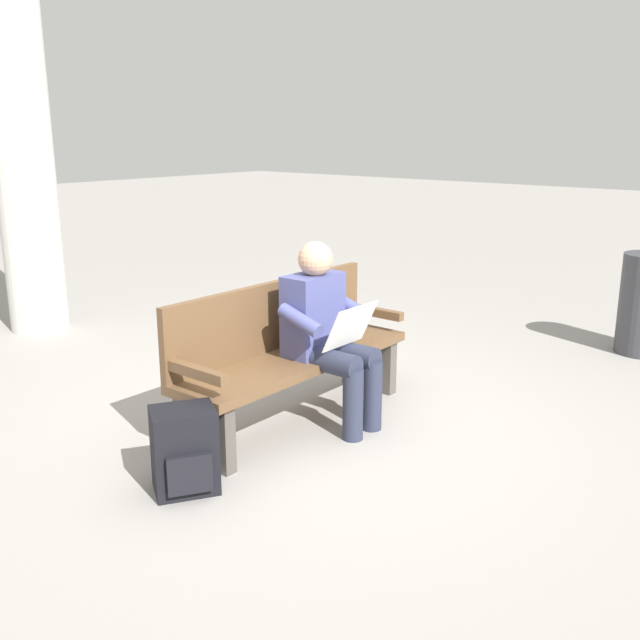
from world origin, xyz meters
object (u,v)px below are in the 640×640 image
at_px(person_seated, 327,330).
at_px(support_pillar, 20,128).
at_px(backpack, 185,451).
at_px(bench_near, 289,352).

height_order(person_seated, support_pillar, support_pillar).
relative_size(person_seated, backpack, 2.58).
distance_m(person_seated, support_pillar, 3.74).
relative_size(person_seated, support_pillar, 0.32).
relative_size(bench_near, person_seated, 1.53).
xyz_separation_m(backpack, support_pillar, (-1.18, -3.54, 1.63)).
distance_m(bench_near, backpack, 1.12).
height_order(bench_near, person_seated, person_seated).
bearing_deg(person_seated, backpack, -0.31).
relative_size(bench_near, support_pillar, 0.49).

